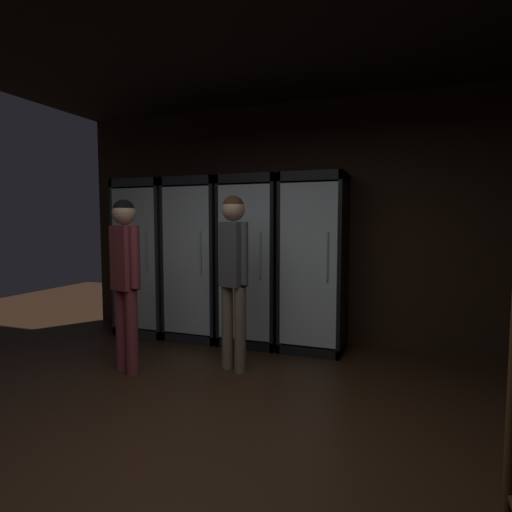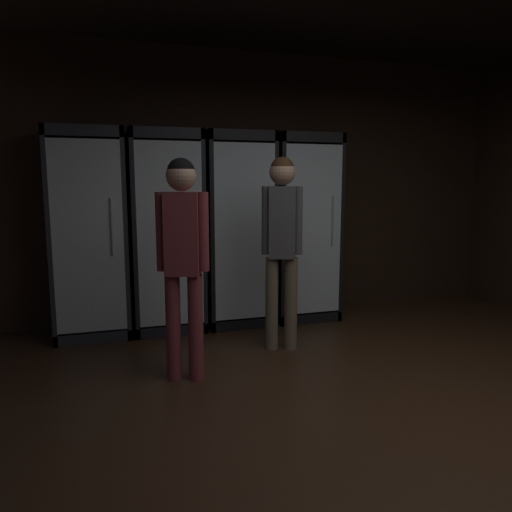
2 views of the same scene
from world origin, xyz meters
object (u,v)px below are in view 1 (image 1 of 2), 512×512
object	(u,v)px
cooler_far_left	(150,259)
shopper_near	(233,264)
cooler_left	(200,260)
cooler_center	(254,262)
cooler_right	(315,264)
shopper_far	(125,267)

from	to	relation	value
cooler_far_left	shopper_near	bearing A→B (deg)	-30.93
cooler_left	cooler_center	xyz separation A→B (m)	(0.71, -0.00, 0.01)
cooler_far_left	cooler_center	distance (m)	1.43
cooler_right	cooler_far_left	bearing A→B (deg)	-179.94
cooler_left	shopper_far	size ratio (longest dim) A/B	1.20
cooler_right	shopper_near	xyz separation A→B (m)	(-0.57, -0.95, 0.08)
cooler_right	shopper_far	world-z (taller)	cooler_right
cooler_center	cooler_right	xyz separation A→B (m)	(0.72, 0.00, -0.00)
cooler_center	shopper_far	size ratio (longest dim) A/B	1.20
cooler_far_left	cooler_right	world-z (taller)	same
cooler_left	shopper_near	size ratio (longest dim) A/B	1.17
cooler_left	shopper_near	distance (m)	1.28
cooler_far_left	shopper_far	size ratio (longest dim) A/B	1.20
cooler_far_left	cooler_left	world-z (taller)	same
cooler_right	cooler_center	bearing A→B (deg)	-179.91
shopper_far	cooler_center	bearing A→B (deg)	60.67
cooler_center	cooler_right	bearing A→B (deg)	0.09
cooler_far_left	cooler_left	distance (m)	0.72
cooler_left	shopper_near	xyz separation A→B (m)	(0.86, -0.95, 0.08)
shopper_near	cooler_right	bearing A→B (deg)	59.01
cooler_left	shopper_near	bearing A→B (deg)	-47.70
cooler_left	shopper_near	world-z (taller)	cooler_left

